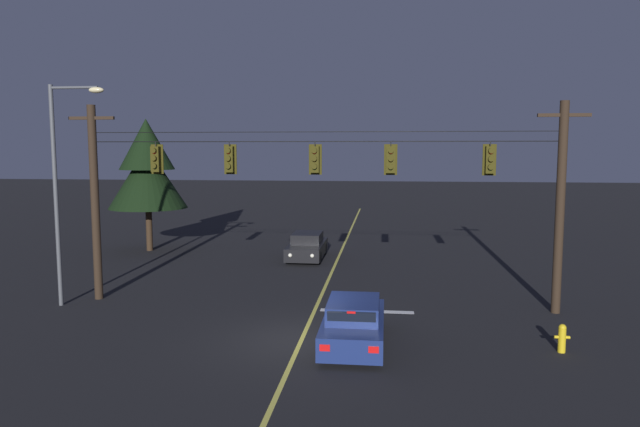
{
  "coord_description": "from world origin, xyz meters",
  "views": [
    {
      "loc": [
        2.55,
        -17.14,
        5.87
      ],
      "look_at": [
        0.0,
        5.08,
        3.38
      ],
      "focal_mm": 32.55,
      "sensor_mm": 36.0,
      "label": 1
    }
  ],
  "objects_px": {
    "tree_verge_near": "(147,168)",
    "street_lamp_corner": "(63,175)",
    "traffic_light_rightmost": "(490,160)",
    "traffic_light_centre": "(315,159)",
    "car_waiting_near_lane": "(354,323)",
    "car_oncoming_lead": "(307,247)",
    "traffic_light_right_inner": "(391,160)",
    "traffic_light_left_inner": "(229,159)",
    "traffic_light_leftmost": "(156,159)",
    "fire_hydrant": "(562,337)"
  },
  "relations": [
    {
      "from": "traffic_light_leftmost",
      "to": "traffic_light_rightmost",
      "type": "distance_m",
      "value": 12.36
    },
    {
      "from": "traffic_light_rightmost",
      "to": "fire_hydrant",
      "type": "distance_m",
      "value": 6.75
    },
    {
      "from": "traffic_light_leftmost",
      "to": "car_waiting_near_lane",
      "type": "bearing_deg",
      "value": -28.49
    },
    {
      "from": "traffic_light_rightmost",
      "to": "car_oncoming_lead",
      "type": "xyz_separation_m",
      "value": [
        -7.85,
        9.31,
        -4.85
      ]
    },
    {
      "from": "traffic_light_right_inner",
      "to": "traffic_light_rightmost",
      "type": "relative_size",
      "value": 1.0
    },
    {
      "from": "car_waiting_near_lane",
      "to": "car_oncoming_lead",
      "type": "distance_m",
      "value": 13.93
    },
    {
      "from": "car_waiting_near_lane",
      "to": "tree_verge_near",
      "type": "xyz_separation_m",
      "value": [
        -12.72,
        14.97,
        4.14
      ]
    },
    {
      "from": "traffic_light_centre",
      "to": "car_oncoming_lead",
      "type": "height_order",
      "value": "traffic_light_centre"
    },
    {
      "from": "tree_verge_near",
      "to": "traffic_light_rightmost",
      "type": "bearing_deg",
      "value": -31.86
    },
    {
      "from": "traffic_light_centre",
      "to": "traffic_light_rightmost",
      "type": "relative_size",
      "value": 1.0
    },
    {
      "from": "traffic_light_leftmost",
      "to": "car_oncoming_lead",
      "type": "height_order",
      "value": "traffic_light_leftmost"
    },
    {
      "from": "street_lamp_corner",
      "to": "traffic_light_left_inner",
      "type": "bearing_deg",
      "value": 10.1
    },
    {
      "from": "fire_hydrant",
      "to": "traffic_light_rightmost",
      "type": "bearing_deg",
      "value": 109.09
    },
    {
      "from": "car_waiting_near_lane",
      "to": "car_oncoming_lead",
      "type": "height_order",
      "value": "same"
    },
    {
      "from": "traffic_light_leftmost",
      "to": "car_waiting_near_lane",
      "type": "xyz_separation_m",
      "value": [
        7.78,
        -4.22,
        -4.85
      ]
    },
    {
      "from": "traffic_light_centre",
      "to": "traffic_light_right_inner",
      "type": "relative_size",
      "value": 1.0
    },
    {
      "from": "traffic_light_right_inner",
      "to": "car_waiting_near_lane",
      "type": "bearing_deg",
      "value": -104.25
    },
    {
      "from": "car_oncoming_lead",
      "to": "traffic_light_right_inner",
      "type": "bearing_deg",
      "value": -64.98
    },
    {
      "from": "street_lamp_corner",
      "to": "tree_verge_near",
      "type": "bearing_deg",
      "value": 98.61
    },
    {
      "from": "tree_verge_near",
      "to": "street_lamp_corner",
      "type": "bearing_deg",
      "value": -81.39
    },
    {
      "from": "traffic_light_centre",
      "to": "fire_hydrant",
      "type": "xyz_separation_m",
      "value": [
        7.74,
        -4.23,
        -5.05
      ]
    },
    {
      "from": "car_waiting_near_lane",
      "to": "car_oncoming_lead",
      "type": "bearing_deg",
      "value": 103.59
    },
    {
      "from": "traffic_light_right_inner",
      "to": "street_lamp_corner",
      "type": "relative_size",
      "value": 0.15
    },
    {
      "from": "traffic_light_centre",
      "to": "tree_verge_near",
      "type": "distance_m",
      "value": 15.41
    },
    {
      "from": "traffic_light_leftmost",
      "to": "traffic_light_centre",
      "type": "bearing_deg",
      "value": 0.0
    },
    {
      "from": "traffic_light_centre",
      "to": "street_lamp_corner",
      "type": "height_order",
      "value": "street_lamp_corner"
    },
    {
      "from": "traffic_light_centre",
      "to": "traffic_light_rightmost",
      "type": "distance_m",
      "value": 6.28
    },
    {
      "from": "traffic_light_left_inner",
      "to": "car_oncoming_lead",
      "type": "xyz_separation_m",
      "value": [
        1.65,
        9.31,
        -4.85
      ]
    },
    {
      "from": "traffic_light_right_inner",
      "to": "traffic_light_rightmost",
      "type": "bearing_deg",
      "value": 0.0
    },
    {
      "from": "traffic_light_right_inner",
      "to": "car_waiting_near_lane",
      "type": "distance_m",
      "value": 6.52
    },
    {
      "from": "car_oncoming_lead",
      "to": "tree_verge_near",
      "type": "xyz_separation_m",
      "value": [
        -9.45,
        1.44,
        4.14
      ]
    },
    {
      "from": "traffic_light_left_inner",
      "to": "tree_verge_near",
      "type": "relative_size",
      "value": 0.16
    },
    {
      "from": "traffic_light_centre",
      "to": "car_oncoming_lead",
      "type": "relative_size",
      "value": 0.28
    },
    {
      "from": "traffic_light_rightmost",
      "to": "traffic_light_left_inner",
      "type": "bearing_deg",
      "value": 180.0
    },
    {
      "from": "traffic_light_rightmost",
      "to": "traffic_light_right_inner",
      "type": "bearing_deg",
      "value": 180.0
    },
    {
      "from": "car_waiting_near_lane",
      "to": "tree_verge_near",
      "type": "height_order",
      "value": "tree_verge_near"
    },
    {
      "from": "car_waiting_near_lane",
      "to": "traffic_light_leftmost",
      "type": "bearing_deg",
      "value": 151.51
    },
    {
      "from": "car_oncoming_lead",
      "to": "car_waiting_near_lane",
      "type": "bearing_deg",
      "value": -76.41
    },
    {
      "from": "traffic_light_leftmost",
      "to": "traffic_light_rightmost",
      "type": "xyz_separation_m",
      "value": [
        12.36,
        0.0,
        0.0
      ]
    },
    {
      "from": "car_waiting_near_lane",
      "to": "traffic_light_right_inner",
      "type": "bearing_deg",
      "value": 75.75
    },
    {
      "from": "traffic_light_centre",
      "to": "tree_verge_near",
      "type": "relative_size",
      "value": 0.16
    },
    {
      "from": "street_lamp_corner",
      "to": "car_waiting_near_lane",
      "type": "bearing_deg",
      "value": -16.1
    },
    {
      "from": "street_lamp_corner",
      "to": "fire_hydrant",
      "type": "relative_size",
      "value": 9.76
    },
    {
      "from": "traffic_light_left_inner",
      "to": "traffic_light_right_inner",
      "type": "distance_m",
      "value": 5.99
    },
    {
      "from": "traffic_light_centre",
      "to": "car_waiting_near_lane",
      "type": "distance_m",
      "value": 6.65
    },
    {
      "from": "fire_hydrant",
      "to": "traffic_light_leftmost",
      "type": "bearing_deg",
      "value": 163.0
    },
    {
      "from": "traffic_light_right_inner",
      "to": "fire_hydrant",
      "type": "bearing_deg",
      "value": -40.38
    },
    {
      "from": "fire_hydrant",
      "to": "car_oncoming_lead",
      "type": "bearing_deg",
      "value": 124.53
    },
    {
      "from": "car_oncoming_lead",
      "to": "traffic_light_left_inner",
      "type": "bearing_deg",
      "value": -100.03
    },
    {
      "from": "traffic_light_right_inner",
      "to": "traffic_light_leftmost",
      "type": "bearing_deg",
      "value": 180.0
    }
  ]
}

